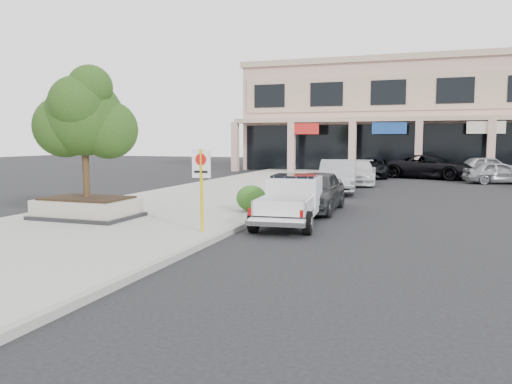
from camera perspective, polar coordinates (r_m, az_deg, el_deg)
ground at (r=13.73m, az=2.71°, el=-5.38°), size 120.00×120.00×0.00m
sidewalk at (r=21.24m, az=-6.97°, el=-1.16°), size 8.00×52.00×0.15m
curb at (r=19.83m, az=3.34°, el=-1.64°), size 0.20×52.00×0.15m
strip_mall at (r=47.07m, az=24.53°, el=7.95°), size 40.55×12.43×9.50m
planter at (r=17.31m, az=-18.72°, el=-1.73°), size 3.20×2.20×0.68m
planter_tree at (r=17.22m, az=-18.38°, el=8.05°), size 2.90×2.55×4.00m
no_parking_sign at (r=13.84m, az=-6.26°, el=1.51°), size 0.55×0.09×2.30m
hedge at (r=17.87m, az=-0.53°, el=-0.72°), size 1.10×0.99×0.93m
pickup_truck at (r=15.97m, az=3.94°, el=-0.97°), size 2.25×5.06×1.55m
curb_car_a at (r=19.04m, az=6.77°, el=0.13°), size 1.89×4.56×1.55m
curb_car_b at (r=25.98m, az=9.35°, el=1.79°), size 2.40×5.26×1.67m
curb_car_c at (r=30.94m, az=11.62°, el=2.22°), size 2.55×5.24×1.47m
curb_car_d at (r=36.61m, az=13.26°, el=2.72°), size 2.55×5.23×1.43m
lot_car_a at (r=34.19m, az=25.95°, el=2.02°), size 4.36×2.67×1.39m
lot_car_d at (r=36.83m, az=19.31°, el=2.75°), size 6.58×4.56×1.67m
lot_car_e at (r=39.51m, az=24.98°, el=2.63°), size 4.88×3.07×1.55m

